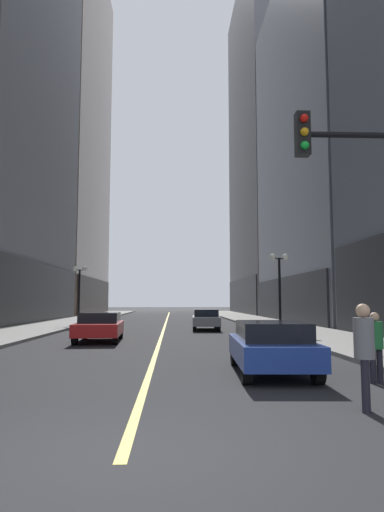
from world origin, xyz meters
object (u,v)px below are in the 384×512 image
at_px(pedestrian_in_green_parka, 375,342).
at_px(car_red, 100,326).
at_px(fire_hydrant_right, 368,346).
at_px(pedestrian_in_grey_suit, 364,348).
at_px(street_lamp_left_far, 79,282).
at_px(car_blue, 271,345).
at_px(car_grey, 206,319).
at_px(street_lamp_right_mid, 279,275).

bearing_deg(pedestrian_in_green_parka, car_red, 126.01).
distance_m(car_red, fire_hydrant_right, 11.62).
xyz_separation_m(pedestrian_in_grey_suit, pedestrian_in_green_parka, (1.34, 2.55, -0.14)).
bearing_deg(street_lamp_left_far, car_red, -74.48).
distance_m(car_blue, pedestrian_in_grey_suit, 4.01).
height_order(car_grey, street_lamp_right_mid, street_lamp_right_mid).
xyz_separation_m(pedestrian_in_green_parka, fire_hydrant_right, (1.73, 4.43, -0.52)).
xyz_separation_m(car_blue, pedestrian_in_green_parka, (2.08, -1.38, 0.20)).
distance_m(car_blue, street_lamp_left_far, 24.70).
height_order(car_blue, street_lamp_right_mid, street_lamp_right_mid).
bearing_deg(fire_hydrant_right, car_grey, 105.88).
bearing_deg(fire_hydrant_right, pedestrian_in_green_parka, -111.38).
relative_size(car_grey, pedestrian_in_green_parka, 2.87).
bearing_deg(car_red, pedestrian_in_green_parka, -53.99).
bearing_deg(car_grey, pedestrian_in_grey_suit, -87.07).
bearing_deg(car_grey, street_lamp_right_mid, -52.67).
bearing_deg(street_lamp_right_mid, pedestrian_in_green_parka, -94.93).
xyz_separation_m(car_grey, pedestrian_in_green_parka, (2.45, -19.13, 0.20)).
distance_m(car_blue, car_red, 11.16).
height_order(car_grey, pedestrian_in_green_parka, pedestrian_in_green_parka).
relative_size(street_lamp_left_far, fire_hydrant_right, 5.54).
height_order(pedestrian_in_grey_suit, street_lamp_left_far, street_lamp_left_far).
relative_size(car_blue, fire_hydrant_right, 5.34).
bearing_deg(pedestrian_in_green_parka, car_blue, 146.45).
distance_m(pedestrian_in_green_parka, street_lamp_left_far, 26.78).
bearing_deg(street_lamp_right_mid, car_red, -159.56).
distance_m(car_grey, fire_hydrant_right, 15.30).
xyz_separation_m(pedestrian_in_grey_suit, fire_hydrant_right, (3.07, 6.97, -0.65)).
relative_size(pedestrian_in_green_parka, fire_hydrant_right, 1.98).
distance_m(car_grey, pedestrian_in_green_parka, 19.29).
height_order(street_lamp_left_far, street_lamp_right_mid, same).
distance_m(car_blue, pedestrian_in_green_parka, 2.50).
bearing_deg(car_red, street_lamp_left_far, 105.52).
relative_size(car_blue, car_grey, 0.94).
bearing_deg(street_lamp_right_mid, pedestrian_in_grey_suit, -98.68).
distance_m(street_lamp_left_far, street_lamp_right_mid, 16.08).
bearing_deg(car_red, fire_hydrant_right, -33.84).
relative_size(car_blue, car_red, 1.00).
bearing_deg(fire_hydrant_right, car_red, 146.16).
height_order(pedestrian_in_green_parka, fire_hydrant_right, pedestrian_in_green_parka).
relative_size(car_blue, street_lamp_right_mid, 0.97).
xyz_separation_m(car_grey, street_lamp_left_far, (-9.12, 4.90, 2.54)).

